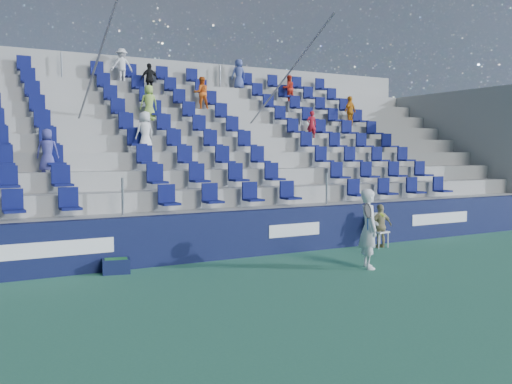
% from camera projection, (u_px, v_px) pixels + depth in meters
% --- Properties ---
extents(ground, '(70.00, 70.00, 0.00)m').
position_uv_depth(ground, '(313.00, 281.00, 12.02)').
color(ground, '#307053').
rests_on(ground, ground).
extents(sponsor_wall, '(24.00, 0.32, 1.20)m').
position_uv_depth(sponsor_wall, '(243.00, 234.00, 14.72)').
color(sponsor_wall, '#10153C').
rests_on(sponsor_wall, ground).
extents(grandstand, '(24.00, 8.17, 6.63)m').
position_uv_depth(grandstand, '(171.00, 169.00, 19.04)').
color(grandstand, gray).
rests_on(grandstand, ground).
extents(tennis_player, '(0.75, 0.80, 1.86)m').
position_uv_depth(tennis_player, '(369.00, 229.00, 13.24)').
color(tennis_player, silver).
rests_on(tennis_player, ground).
extents(line_judge_chair, '(0.48, 0.49, 0.97)m').
position_uv_depth(line_judge_chair, '(377.00, 228.00, 16.29)').
color(line_judge_chair, white).
rests_on(line_judge_chair, ground).
extents(line_judge, '(0.75, 0.37, 1.24)m').
position_uv_depth(line_judge, '(381.00, 226.00, 16.15)').
color(line_judge, tan).
rests_on(line_judge, ground).
extents(ball_bin, '(0.67, 0.51, 0.34)m').
position_uv_depth(ball_bin, '(116.00, 265.00, 12.73)').
color(ball_bin, '#10173C').
rests_on(ball_bin, ground).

